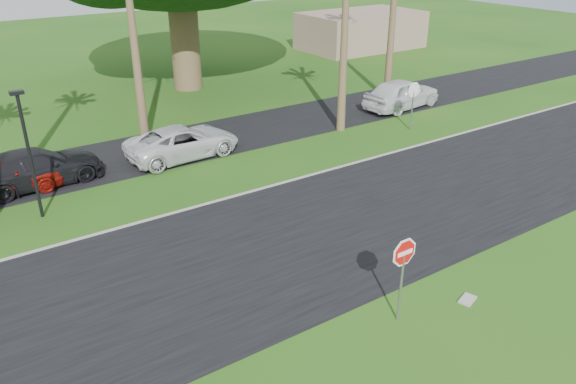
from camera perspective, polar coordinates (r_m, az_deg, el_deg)
The scene contains 12 objects.
ground at distance 17.15m, azimuth 2.80°, elevation -8.28°, with size 120.00×120.00×0.00m, color #1D4A12.
road at distance 18.53m, azimuth -0.89°, elevation -5.42°, with size 120.00×8.00×0.02m, color black.
parking_strip at distance 27.10m, azimuth -13.15°, elevation 4.18°, with size 120.00×5.00×0.02m, color black.
curb at distance 21.63m, azimuth -6.76°, elevation -0.78°, with size 120.00×0.12×0.06m, color gray.
stop_sign_near at distance 14.61m, azimuth 11.62°, elevation -7.12°, with size 1.05×0.07×2.62m.
stop_sign_far at distance 29.35m, azimuth 12.61°, elevation 9.49°, with size 1.05×0.07×2.62m.
streetlight_right at distance 21.18m, azimuth -24.89°, elevation 4.09°, with size 0.45×0.25×4.64m.
building_far at distance 50.27m, azimuth 7.41°, elevation 15.99°, with size 10.00×6.00×3.00m, color gray.
car_dark at distance 24.60m, azimuth -24.25°, elevation 2.22°, with size 2.12×5.22×1.51m, color black.
car_minivan at distance 25.77m, azimuth -10.61°, elevation 4.98°, with size 2.37×5.14×1.43m, color silver.
car_pickup at distance 33.18m, azimuth 11.48°, elevation 9.76°, with size 2.03×5.04×1.72m, color silver.
utility_slab at distance 16.78m, azimuth 17.77°, elevation -10.37°, with size 0.55×0.35×0.06m, color #999A92.
Camera 1 is at (-8.65, -11.37, 9.48)m, focal length 35.00 mm.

